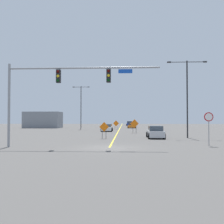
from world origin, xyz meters
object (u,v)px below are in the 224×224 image
stop_sign (209,122)px  car_silver_far (155,133)px  traffic_signal_assembly (59,83)px  car_orange_distant (132,126)px  construction_sign_median_near (104,128)px  construction_sign_left_shoulder (116,124)px  car_white_near (107,128)px  street_lamp_far_right (187,92)px  street_lamp_near_left (81,104)px  car_blue_approaching (129,124)px  construction_sign_left_lane (135,124)px

stop_sign → car_silver_far: bearing=111.8°
traffic_signal_assembly → car_silver_far: bearing=49.2°
traffic_signal_assembly → car_orange_distant: bearing=81.0°
stop_sign → construction_sign_median_near: 11.99m
construction_sign_left_shoulder → construction_sign_median_near: construction_sign_left_shoulder is taller
construction_sign_left_shoulder → car_silver_far: construction_sign_left_shoulder is taller
traffic_signal_assembly → car_white_near: size_ratio=2.76×
car_orange_distant → car_white_near: 18.07m
street_lamp_far_right → car_orange_distant: bearing=99.6°
street_lamp_near_left → construction_sign_median_near: 26.67m
car_orange_distant → car_white_near: car_white_near is taller
street_lamp_near_left → street_lamp_far_right: street_lamp_near_left is taller
construction_sign_median_near → car_white_near: (-0.88, 17.42, -0.57)m
traffic_signal_assembly → car_silver_far: (8.77, 10.17, -4.41)m
street_lamp_near_left → car_silver_far: street_lamp_near_left is taller
traffic_signal_assembly → construction_sign_median_near: size_ratio=6.42×
car_silver_far → car_blue_approaching: bearing=92.2°
traffic_signal_assembly → construction_sign_left_lane: bearing=72.4°
traffic_signal_assembly → car_orange_distant: (6.96, 43.93, -4.48)m
traffic_signal_assembly → car_white_near: bearing=85.8°
construction_sign_median_near → car_orange_distant: 35.04m
street_lamp_far_right → car_silver_far: bearing=-171.5°
stop_sign → car_blue_approaching: stop_sign is taller
construction_sign_left_shoulder → car_orange_distant: (3.67, 7.99, -0.62)m
car_orange_distant → car_blue_approaching: size_ratio=1.00×
construction_sign_left_shoulder → car_white_near: (-1.32, -9.37, -0.56)m
car_blue_approaching → car_white_near: (-4.71, -37.64, -0.05)m
stop_sign → car_silver_far: size_ratio=0.65×
street_lamp_far_right → construction_sign_left_shoulder: size_ratio=4.76×
car_silver_far → car_blue_approaching: car_blue_approaching is taller
stop_sign → car_blue_approaching: 62.82m
street_lamp_near_left → construction_sign_left_shoulder: street_lamp_near_left is taller
street_lamp_far_right → construction_sign_left_shoulder: street_lamp_far_right is taller
construction_sign_median_near → stop_sign: bearing=-38.8°
car_white_near → construction_sign_left_shoulder: bearing=82.0°
street_lamp_far_right → car_white_near: bearing=123.9°
car_white_near → street_lamp_near_left: bearing=127.6°
stop_sign → construction_sign_left_lane: (-5.43, 19.70, -0.57)m
street_lamp_near_left → construction_sign_left_lane: bearing=-50.4°
car_orange_distant → car_white_near: (-4.99, -17.37, 0.06)m
construction_sign_left_lane → car_white_near: size_ratio=0.50×
traffic_signal_assembly → car_blue_approaching: bearing=84.1°
traffic_signal_assembly → street_lamp_far_right: bearing=40.4°
street_lamp_near_left → construction_sign_median_near: size_ratio=4.90×
street_lamp_far_right → street_lamp_near_left: bearing=125.2°
construction_sign_left_shoulder → construction_sign_left_lane: (3.46, -14.59, 0.19)m
construction_sign_median_near → street_lamp_far_right: bearing=9.3°
car_silver_far → car_orange_distant: size_ratio=1.04×
car_orange_distant → car_blue_approaching: 20.28m
construction_sign_left_shoulder → car_silver_far: (5.48, -25.77, -0.54)m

